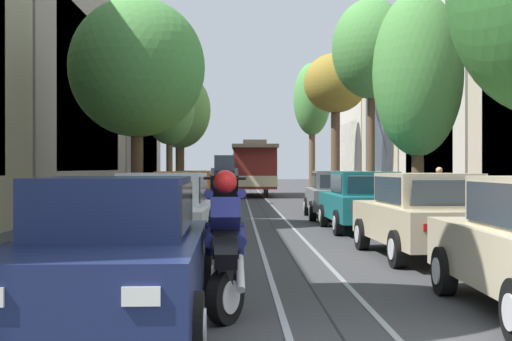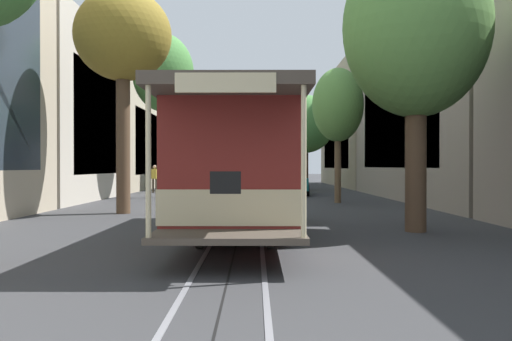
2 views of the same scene
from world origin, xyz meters
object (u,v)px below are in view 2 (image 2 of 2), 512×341
at_px(parked_car_white_second_left, 280,176).
at_px(street_tree_kerb_right_mid, 163,74).
at_px(parked_car_teal_fourth_left, 291,181).
at_px(parked_car_orange_mid_left, 285,178).
at_px(street_tree_kerb_left_second, 306,124).
at_px(street_tree_kerb_left_mid, 338,106).
at_px(parked_car_navy_near_left, 275,175).
at_px(pedestrian_on_left_pavement, 155,177).
at_px(parked_car_grey_fourth_right, 212,180).
at_px(parked_car_teal_mid_right, 217,178).
at_px(parked_car_beige_second_right, 221,176).
at_px(street_tree_kerb_left_fourth, 416,29).
at_px(street_sign_post, 293,165).
at_px(street_tree_kerb_left_near, 297,121).
at_px(street_tree_kerb_right_fourth, 123,39).
at_px(street_tree_kerb_right_second, 190,127).
at_px(motorcycle_with_rider, 263,174).
at_px(street_tree_kerb_right_near, 201,130).
at_px(parked_car_beige_near_right, 224,175).
at_px(fire_hydrant, 301,182).
at_px(cable_car_trolley, 239,165).

relative_size(parked_car_white_second_left, street_tree_kerb_right_mid, 0.52).
bearing_deg(parked_car_teal_fourth_left, parked_car_orange_mid_left, -90.78).
xyz_separation_m(street_tree_kerb_left_second, street_tree_kerb_left_mid, (-0.21, 11.96, -0.18)).
distance_m(parked_car_navy_near_left, pedestrian_on_left_pavement, 18.38).
height_order(parked_car_grey_fourth_right, street_tree_kerb_left_mid, street_tree_kerb_left_mid).
relative_size(parked_car_navy_near_left, parked_car_teal_mid_right, 1.00).
xyz_separation_m(parked_car_beige_second_right, street_tree_kerb_left_fourth, (-6.87, 28.98, 4.25)).
bearing_deg(pedestrian_on_left_pavement, street_tree_kerb_left_second, -160.03).
height_order(parked_car_orange_mid_left, parked_car_teal_mid_right, same).
distance_m(street_tree_kerb_left_mid, street_sign_post, 24.97).
distance_m(street_tree_kerb_left_near, street_tree_kerb_right_fourth, 31.29).
xyz_separation_m(street_tree_kerb_right_second, motorcycle_with_rider, (-5.30, -12.09, -3.38)).
distance_m(parked_car_white_second_left, street_tree_kerb_left_near, 8.30).
bearing_deg(street_tree_kerb_left_second, parked_car_navy_near_left, -83.09).
bearing_deg(motorcycle_with_rider, street_tree_kerb_right_mid, 74.83).
relative_size(motorcycle_with_rider, street_sign_post, 0.66).
relative_size(street_tree_kerb_left_second, street_tree_kerb_left_mid, 1.08).
bearing_deg(parked_car_teal_fourth_left, street_tree_kerb_right_mid, 20.35).
xyz_separation_m(street_tree_kerb_right_near, pedestrian_on_left_pavement, (1.59, 11.85, -3.81)).
bearing_deg(parked_car_beige_near_right, street_tree_kerb_left_second, 117.31).
relative_size(parked_car_teal_fourth_left, parked_car_teal_mid_right, 1.01).
distance_m(parked_car_beige_second_right, street_tree_kerb_left_near, 10.40).
bearing_deg(street_tree_kerb_left_second, street_tree_kerb_right_mid, 44.94).
bearing_deg(street_tree_kerb_left_fourth, street_tree_kerb_left_near, -89.98).
bearing_deg(street_tree_kerb_right_second, street_sign_post, -122.61).
height_order(street_tree_kerb_right_second, fire_hydrant, street_tree_kerb_right_second).
distance_m(street_tree_kerb_left_mid, street_tree_kerb_left_fourth, 9.88).
bearing_deg(parked_car_orange_mid_left, street_tree_kerb_right_mid, 52.07).
relative_size(parked_car_navy_near_left, parked_car_teal_fourth_left, 0.99).
relative_size(parked_car_white_second_left, parked_car_teal_mid_right, 1.00).
bearing_deg(street_tree_kerb_left_fourth, parked_car_teal_mid_right, -73.88).
bearing_deg(street_sign_post, cable_car_trolley, 83.54).
relative_size(parked_car_navy_near_left, street_tree_kerb_left_second, 0.67).
xyz_separation_m(parked_car_beige_near_right, parked_car_grey_fourth_right, (-0.26, 15.69, 0.00)).
bearing_deg(street_tree_kerb_left_second, street_tree_kerb_left_fourth, 91.37).
height_order(parked_car_teal_mid_right, street_tree_kerb_right_fourth, street_tree_kerb_right_fourth).
bearing_deg(fire_hydrant, street_tree_kerb_right_near, -30.55).
relative_size(parked_car_navy_near_left, street_tree_kerb_right_mid, 0.51).
xyz_separation_m(parked_car_navy_near_left, street_tree_kerb_right_near, (6.54, 4.63, 3.98)).
relative_size(parked_car_beige_near_right, street_tree_kerb_right_second, 0.65).
bearing_deg(parked_car_teal_mid_right, parked_car_teal_fourth_left, 123.34).
bearing_deg(parked_car_navy_near_left, pedestrian_on_left_pavement, 63.74).
bearing_deg(cable_car_trolley, street_sign_post, -96.46).
relative_size(parked_car_orange_mid_left, street_tree_kerb_right_near, 0.62).
height_order(cable_car_trolley, fire_hydrant, cable_car_trolley).
distance_m(parked_car_white_second_left, street_tree_kerb_left_mid, 19.23).
height_order(parked_car_navy_near_left, street_tree_kerb_left_second, street_tree_kerb_left_second).
bearing_deg(fire_hydrant, street_sign_post, -90.56).
bearing_deg(street_tree_kerb_left_fourth, street_tree_kerb_right_near, -74.01).
distance_m(cable_car_trolley, pedestrian_on_left_pavement, 19.71).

